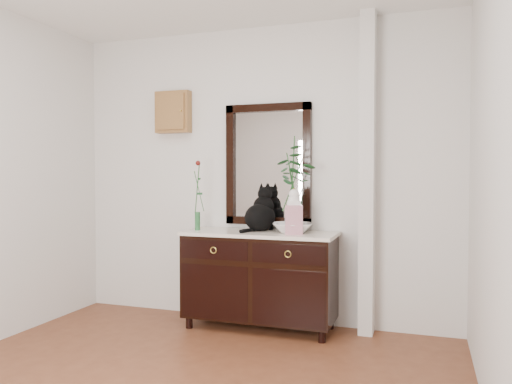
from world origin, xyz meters
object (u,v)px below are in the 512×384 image
(cat, at_px, (260,208))
(lotus_bowl, at_px, (292,228))
(ginger_jar, at_px, (294,211))
(sideboard, at_px, (260,275))

(cat, distance_m, lotus_bowl, 0.35)
(cat, height_order, ginger_jar, cat)
(lotus_bowl, bearing_deg, sideboard, -174.77)
(sideboard, xyz_separation_m, lotus_bowl, (0.29, 0.03, 0.42))
(sideboard, bearing_deg, ginger_jar, -11.27)
(cat, relative_size, ginger_jar, 1.03)
(sideboard, distance_m, cat, 0.58)
(lotus_bowl, bearing_deg, ginger_jar, -68.24)
(lotus_bowl, relative_size, ginger_jar, 0.88)
(lotus_bowl, height_order, ginger_jar, ginger_jar)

